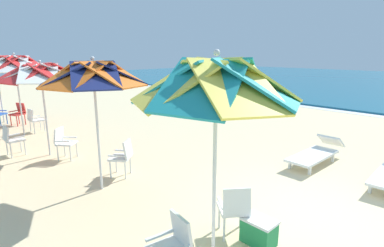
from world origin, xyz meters
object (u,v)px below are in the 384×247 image
(plastic_chair_5, at_px, (35,119))
(sun_lounger_2, at_px, (316,153))
(plastic_chair_0, at_px, (234,207))
(beach_umbrella_1, at_px, (93,75))
(beach_umbrella_2, at_px, (41,73))
(plastic_chair_2, at_px, (123,155))
(beach_umbrella_3, at_px, (15,64))
(cooler_box, at_px, (259,231))
(plastic_chair_7, at_px, (19,113))
(plastic_chair_3, at_px, (12,138))
(plastic_chair_1, at_px, (172,245))
(beach_umbrella_0, at_px, (216,84))
(plastic_chair_4, at_px, (64,141))

(plastic_chair_5, xyz_separation_m, sun_lounger_2, (8.38, 4.24, -0.22))
(plastic_chair_0, relative_size, beach_umbrella_1, 0.32)
(beach_umbrella_2, height_order, sun_lounger_2, beach_umbrella_2)
(plastic_chair_2, height_order, beach_umbrella_3, beach_umbrella_3)
(sun_lounger_2, bearing_deg, cooler_box, -77.41)
(plastic_chair_0, distance_m, plastic_chair_7, 10.58)
(plastic_chair_0, height_order, cooler_box, plastic_chair_0)
(plastic_chair_7, xyz_separation_m, sun_lounger_2, (10.07, 4.32, -0.22))
(beach_umbrella_2, relative_size, plastic_chair_3, 3.03)
(plastic_chair_0, distance_m, plastic_chair_3, 6.79)
(plastic_chair_0, distance_m, beach_umbrella_2, 6.28)
(sun_lounger_2, height_order, cooler_box, sun_lounger_2)
(plastic_chair_1, relative_size, beach_umbrella_2, 0.33)
(beach_umbrella_0, bearing_deg, beach_umbrella_3, 179.71)
(beach_umbrella_0, bearing_deg, plastic_chair_7, 177.87)
(plastic_chair_4, distance_m, beach_umbrella_3, 3.86)
(plastic_chair_0, height_order, plastic_chair_1, same)
(cooler_box, bearing_deg, plastic_chair_3, -167.35)
(plastic_chair_1, bearing_deg, plastic_chair_5, 172.92)
(plastic_chair_1, height_order, plastic_chair_5, same)
(beach_umbrella_0, relative_size, plastic_chair_3, 3.29)
(plastic_chair_1, distance_m, plastic_chair_3, 6.68)
(beach_umbrella_1, height_order, plastic_chair_2, beach_umbrella_1)
(plastic_chair_0, bearing_deg, plastic_chair_4, -174.77)
(plastic_chair_0, bearing_deg, plastic_chair_7, -178.62)
(plastic_chair_2, distance_m, cooler_box, 3.65)
(beach_umbrella_2, xyz_separation_m, sun_lounger_2, (5.47, 4.76, -2.00))
(plastic_chair_0, bearing_deg, cooler_box, 20.22)
(plastic_chair_5, relative_size, cooler_box, 1.73)
(sun_lounger_2, bearing_deg, plastic_chair_4, -136.92)
(plastic_chair_5, distance_m, cooler_box, 9.27)
(plastic_chair_0, relative_size, plastic_chair_3, 1.00)
(plastic_chair_4, bearing_deg, plastic_chair_7, 177.37)
(beach_umbrella_3, bearing_deg, cooler_box, 4.68)
(plastic_chair_5, bearing_deg, plastic_chair_2, 2.05)
(plastic_chair_0, distance_m, plastic_chair_5, 8.89)
(plastic_chair_1, relative_size, beach_umbrella_1, 0.32)
(plastic_chair_5, height_order, plastic_chair_7, same)
(beach_umbrella_2, bearing_deg, plastic_chair_5, 169.79)
(plastic_chair_3, distance_m, sun_lounger_2, 8.24)
(beach_umbrella_0, bearing_deg, plastic_chair_0, 103.64)
(beach_umbrella_2, relative_size, plastic_chair_7, 3.03)
(plastic_chair_4, relative_size, beach_umbrella_3, 0.31)
(plastic_chair_1, height_order, plastic_chair_7, same)
(sun_lounger_2, bearing_deg, plastic_chair_5, -153.18)
(beach_umbrella_2, distance_m, plastic_chair_3, 2.04)
(plastic_chair_1, bearing_deg, beach_umbrella_1, 168.70)
(plastic_chair_0, height_order, beach_umbrella_1, beach_umbrella_1)
(plastic_chair_2, height_order, plastic_chair_4, same)
(plastic_chair_0, xyz_separation_m, beach_umbrella_2, (-5.98, -0.70, 1.78))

